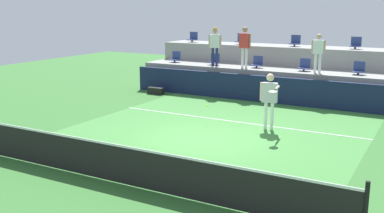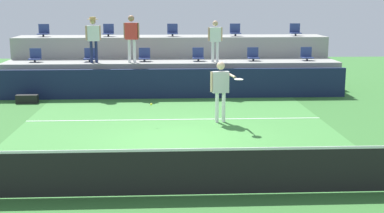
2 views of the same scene
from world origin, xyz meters
name	(u,v)px [view 2 (image 2 of 2)]	position (x,y,z in m)	size (l,w,h in m)	color
ground_plane	(176,140)	(0.00, 0.00, 0.00)	(40.00, 40.00, 0.00)	#336B2D
court_inner_paint	(176,131)	(0.00, 1.00, 0.00)	(9.00, 10.00, 0.01)	#3D7F38
court_service_line	(175,119)	(0.00, 2.40, 0.01)	(9.00, 0.06, 0.00)	white
tennis_net	(181,170)	(0.00, -4.00, 0.50)	(10.48, 0.08, 1.07)	black
sponsor_backboard	(173,84)	(0.00, 6.00, 0.55)	(13.00, 0.16, 1.10)	#141E42
seating_tier_lower	(172,77)	(0.00, 7.30, 0.62)	(13.00, 1.80, 1.25)	gray
seating_tier_upper	(172,61)	(0.00, 9.10, 1.05)	(13.00, 1.80, 2.10)	gray
stadium_chair_lower_far_left	(35,56)	(-5.29, 7.23, 1.46)	(0.44, 0.40, 0.52)	#2D2D33
stadium_chair_lower_left	(90,56)	(-3.19, 7.23, 1.46)	(0.44, 0.40, 0.52)	#2D2D33
stadium_chair_lower_mid_left	(144,56)	(-1.08, 7.23, 1.46)	(0.44, 0.40, 0.52)	#2D2D33
stadium_chair_lower_mid_right	(198,55)	(1.02, 7.23, 1.46)	(0.44, 0.40, 0.52)	#2D2D33
stadium_chair_lower_right	(253,55)	(3.20, 7.23, 1.46)	(0.44, 0.40, 0.52)	#2D2D33
stadium_chair_lower_far_right	(307,55)	(5.34, 7.23, 1.46)	(0.44, 0.40, 0.52)	#2D2D33
stadium_chair_upper_far_left	(44,31)	(-5.32, 9.03, 2.31)	(0.44, 0.40, 0.52)	#2D2D33
stadium_chair_upper_left	(108,31)	(-2.64, 9.03, 2.31)	(0.44, 0.40, 0.52)	#2D2D33
stadium_chair_upper_center	(172,31)	(0.05, 9.03, 2.31)	(0.44, 0.40, 0.52)	#2D2D33
stadium_chair_upper_right	(235,31)	(2.71, 9.03, 2.31)	(0.44, 0.40, 0.52)	#2D2D33
stadium_chair_upper_far_right	(295,31)	(5.29, 9.03, 2.31)	(0.44, 0.40, 0.52)	#2D2D33
tennis_player	(221,85)	(1.37, 1.97, 1.13)	(0.88, 1.21, 1.83)	white
spectator_with_hat	(93,35)	(-2.98, 6.85, 2.31)	(0.59, 0.49, 1.73)	navy
spectator_in_grey	(132,34)	(-1.54, 6.85, 2.34)	(0.62, 0.29, 1.79)	white
spectator_leaning_on_rail	(215,38)	(1.65, 6.85, 2.19)	(0.56, 0.22, 1.58)	white
tennis_ball	(151,104)	(-0.69, 1.68, 0.63)	(0.07, 0.07, 0.07)	#CCE033
equipment_bag	(27,99)	(-5.19, 5.30, 0.15)	(0.76, 0.28, 0.30)	black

